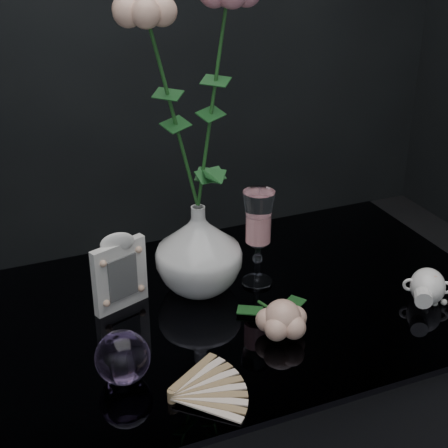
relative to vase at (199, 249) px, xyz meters
name	(u,v)px	position (x,y,z in m)	size (l,w,h in m)	color
vase	(199,249)	(0.00, 0.00, 0.00)	(0.16, 0.16, 0.17)	silver
wine_glass	(258,239)	(0.11, -0.02, 0.01)	(0.06, 0.06, 0.19)	white
picture_frame	(119,270)	(-0.15, 0.00, -0.01)	(0.11, 0.08, 0.15)	silver
paperweight	(123,358)	(-0.20, -0.20, -0.04)	(0.08, 0.08, 0.08)	#9771B8
paper_fan	(172,395)	(-0.15, -0.28, -0.07)	(0.22, 0.17, 0.02)	beige
loose_rose	(282,318)	(0.07, -0.19, -0.05)	(0.14, 0.19, 0.06)	#D7A28B
pearl_jar	(428,285)	(0.36, -0.20, -0.05)	(0.22, 0.22, 0.06)	white
roses	(192,84)	(0.00, 0.00, 0.30)	(0.23, 0.12, 0.45)	#E2AB91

